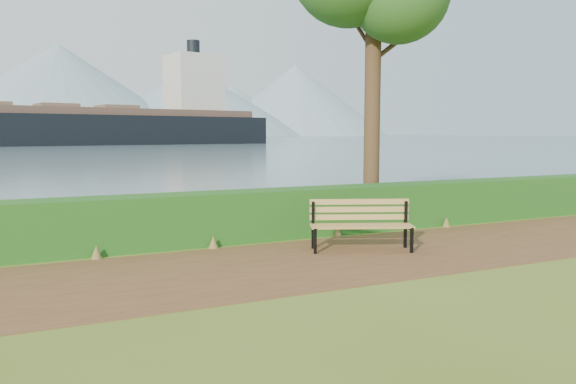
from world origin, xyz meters
TOP-DOWN VIEW (x-y plane):
  - ground at (0.00, 0.00)m, footprint 140.00×140.00m
  - path at (0.00, 0.30)m, footprint 40.00×3.40m
  - hedge at (0.00, 2.60)m, footprint 32.00×0.85m
  - water at (0.00, 260.00)m, footprint 700.00×510.00m
  - mountains at (-9.17, 406.05)m, footprint 585.00×190.00m
  - bench at (1.33, 0.75)m, footprint 1.93×1.22m
  - cargo_ship at (6.57, 100.28)m, footprint 75.85×24.28m

SIDE VIEW (x-z plane):
  - ground at x=0.00m, z-range 0.00..0.00m
  - path at x=0.00m, z-range 0.00..0.01m
  - water at x=0.00m, z-range 0.00..0.01m
  - hedge at x=0.00m, z-range 0.00..1.00m
  - bench at x=1.33m, z-range 0.07..1.01m
  - cargo_ship at x=6.57m, z-range -7.98..14.77m
  - mountains at x=-9.17m, z-range -7.30..62.70m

